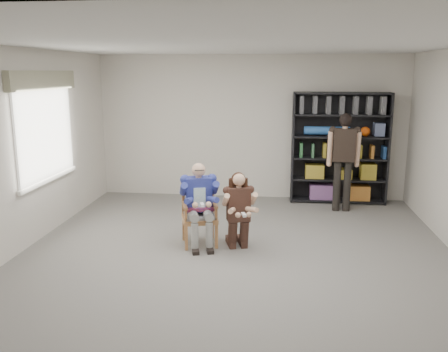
% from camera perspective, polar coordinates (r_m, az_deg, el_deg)
% --- Properties ---
extents(room_shell, '(6.00, 7.00, 2.80)m').
position_cam_1_polar(room_shell, '(5.91, 1.27, 2.02)').
color(room_shell, silver).
rests_on(room_shell, ground).
extents(floor, '(6.00, 7.00, 0.01)m').
position_cam_1_polar(floor, '(6.32, 1.21, -10.57)').
color(floor, slate).
rests_on(floor, ground).
extents(window_left, '(0.16, 2.00, 1.75)m').
position_cam_1_polar(window_left, '(7.67, -20.59, 5.37)').
color(window_left, white).
rests_on(window_left, room_shell).
extents(armchair, '(0.66, 0.65, 0.93)m').
position_cam_1_polar(armchair, '(6.87, -2.97, -4.53)').
color(armchair, '#A05A34').
rests_on(armchair, floor).
extents(seated_man, '(0.70, 0.84, 1.21)m').
position_cam_1_polar(seated_man, '(6.83, -2.98, -3.41)').
color(seated_man, navy).
rests_on(seated_man, floor).
extents(kneeling_woman, '(0.66, 0.85, 1.11)m').
position_cam_1_polar(kneeling_woman, '(6.66, 1.80, -4.27)').
color(kneeling_woman, '#31231A').
rests_on(kneeling_woman, floor).
extents(bookshelf, '(1.80, 0.38, 2.10)m').
position_cam_1_polar(bookshelf, '(9.26, 13.71, 3.26)').
color(bookshelf, black).
rests_on(bookshelf, floor).
extents(standing_man, '(0.55, 0.31, 1.76)m').
position_cam_1_polar(standing_man, '(8.70, 14.15, 1.52)').
color(standing_man, black).
rests_on(standing_man, floor).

